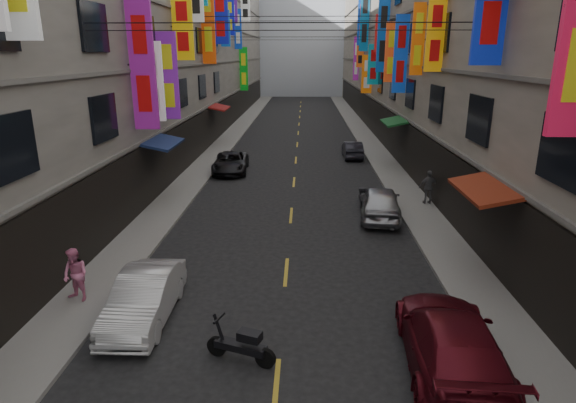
# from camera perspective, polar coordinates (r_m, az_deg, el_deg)

# --- Properties ---
(sidewalk_left) EXTENTS (2.00, 90.00, 0.12)m
(sidewalk_left) POSITION_cam_1_polar(r_m,az_deg,el_deg) (40.08, -7.57, 6.84)
(sidewalk_left) COLOR slate
(sidewalk_left) RESTS_ON ground
(sidewalk_right) EXTENTS (2.00, 90.00, 0.12)m
(sidewalk_right) POSITION_cam_1_polar(r_m,az_deg,el_deg) (39.91, 9.81, 6.69)
(sidewalk_right) COLOR slate
(sidewalk_right) RESTS_ON ground
(building_row_left) EXTENTS (10.14, 90.00, 19.00)m
(building_row_left) POSITION_cam_1_polar(r_m,az_deg,el_deg) (40.95, -16.93, 19.75)
(building_row_left) COLOR gray
(building_row_left) RESTS_ON ground
(building_row_right) EXTENTS (10.14, 90.00, 19.00)m
(building_row_right) POSITION_cam_1_polar(r_m,az_deg,el_deg) (40.62, 19.43, 19.56)
(building_row_right) COLOR #A29688
(building_row_right) RESTS_ON ground
(haze_block) EXTENTS (18.00, 8.00, 22.00)m
(haze_block) POSITION_cam_1_polar(r_m,az_deg,el_deg) (89.00, 1.68, 19.60)
(haze_block) COLOR silver
(haze_block) RESTS_ON ground
(shop_signage) EXTENTS (14.00, 55.00, 12.22)m
(shop_signage) POSITION_cam_1_polar(r_m,az_deg,el_deg) (31.61, 0.59, 20.83)
(shop_signage) COLOR blue
(shop_signage) RESTS_ON ground
(street_awnings) EXTENTS (13.99, 35.20, 0.41)m
(street_awnings) POSITION_cam_1_polar(r_m,az_deg,el_deg) (23.34, -2.59, 6.98)
(street_awnings) COLOR #124627
(street_awnings) RESTS_ON ground
(overhead_cables) EXTENTS (14.00, 38.04, 1.24)m
(overhead_cables) POSITION_cam_1_polar(r_m,az_deg,el_deg) (26.97, 0.79, 20.72)
(overhead_cables) COLOR black
(overhead_cables) RESTS_ON ground
(lane_markings) EXTENTS (0.12, 80.20, 0.01)m
(lane_markings) POSITION_cam_1_polar(r_m,az_deg,el_deg) (36.61, 1.03, 5.92)
(lane_markings) COLOR gold
(lane_markings) RESTS_ON ground
(scooter_crossing) EXTENTS (1.73, 0.79, 1.14)m
(scooter_crossing) POSITION_cam_1_polar(r_m,az_deg,el_deg) (12.01, -5.51, -16.62)
(scooter_crossing) COLOR black
(scooter_crossing) RESTS_ON ground
(scooter_far_right) EXTENTS (0.50, 1.80, 1.14)m
(scooter_far_right) POSITION_cam_1_polar(r_m,az_deg,el_deg) (23.41, 8.87, 0.38)
(scooter_far_right) COLOR black
(scooter_far_right) RESTS_ON ground
(car_left_mid) EXTENTS (1.45, 4.07, 1.34)m
(car_left_mid) POSITION_cam_1_polar(r_m,az_deg,el_deg) (14.08, -16.67, -10.84)
(car_left_mid) COLOR silver
(car_left_mid) RESTS_ON ground
(car_left_far) EXTENTS (2.28, 4.52, 1.23)m
(car_left_far) POSITION_cam_1_polar(r_m,az_deg,el_deg) (30.26, -6.81, 4.60)
(car_left_far) COLOR black
(car_left_far) RESTS_ON ground
(car_right_near) EXTENTS (2.42, 5.26, 1.49)m
(car_right_near) POSITION_cam_1_polar(r_m,az_deg,el_deg) (12.12, 18.79, -15.50)
(car_right_near) COLOR #5D101A
(car_right_near) RESTS_ON ground
(car_right_mid) EXTENTS (2.20, 4.49, 1.47)m
(car_right_mid) POSITION_cam_1_polar(r_m,az_deg,el_deg) (21.90, 10.87, -0.09)
(car_right_mid) COLOR #A5A5AA
(car_right_mid) RESTS_ON ground
(car_right_far) EXTENTS (1.28, 3.58, 1.18)m
(car_right_far) POSITION_cam_1_polar(r_m,az_deg,el_deg) (34.66, 7.64, 6.12)
(car_right_far) COLOR #26252C
(car_right_far) RESTS_ON ground
(pedestrian_lfar) EXTENTS (0.93, 0.80, 1.61)m
(pedestrian_lfar) POSITION_cam_1_polar(r_m,az_deg,el_deg) (15.46, -23.87, -7.97)
(pedestrian_lfar) COLOR pink
(pedestrian_lfar) RESTS_ON sidewalk_left
(pedestrian_rfar) EXTENTS (0.99, 0.59, 1.65)m
(pedestrian_rfar) POSITION_cam_1_polar(r_m,az_deg,el_deg) (24.15, 16.35, 1.64)
(pedestrian_rfar) COLOR #59595C
(pedestrian_rfar) RESTS_ON sidewalk_right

